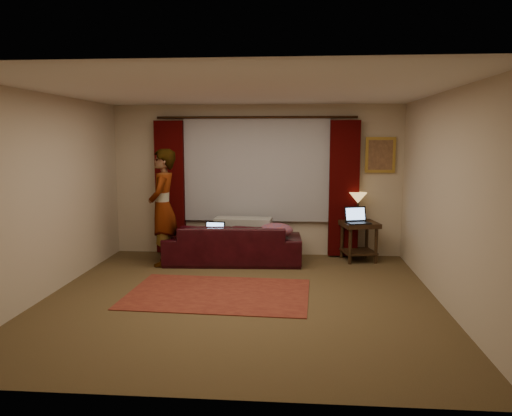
{
  "coord_description": "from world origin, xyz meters",
  "views": [
    {
      "loc": [
        0.7,
        -6.12,
        2.03
      ],
      "look_at": [
        0.1,
        1.2,
        1.0
      ],
      "focal_mm": 35.0,
      "sensor_mm": 36.0,
      "label": 1
    }
  ],
  "objects_px": {
    "sofa": "(233,236)",
    "person": "(163,208)",
    "laptop_sofa": "(213,230)",
    "tiffany_lamp": "(358,207)",
    "end_table": "(359,241)",
    "laptop_table": "(358,215)"
  },
  "relations": [
    {
      "from": "sofa",
      "to": "laptop_sofa",
      "type": "height_order",
      "value": "sofa"
    },
    {
      "from": "laptop_table",
      "to": "person",
      "type": "bearing_deg",
      "value": 171.05
    },
    {
      "from": "laptop_sofa",
      "to": "end_table",
      "type": "height_order",
      "value": "laptop_sofa"
    },
    {
      "from": "end_table",
      "to": "sofa",
      "type": "bearing_deg",
      "value": -171.57
    },
    {
      "from": "laptop_sofa",
      "to": "tiffany_lamp",
      "type": "bearing_deg",
      "value": 23.44
    },
    {
      "from": "laptop_table",
      "to": "person",
      "type": "height_order",
      "value": "person"
    },
    {
      "from": "laptop_sofa",
      "to": "laptop_table",
      "type": "distance_m",
      "value": 2.37
    },
    {
      "from": "sofa",
      "to": "tiffany_lamp",
      "type": "height_order",
      "value": "tiffany_lamp"
    },
    {
      "from": "tiffany_lamp",
      "to": "end_table",
      "type": "bearing_deg",
      "value": -85.0
    },
    {
      "from": "tiffany_lamp",
      "to": "laptop_table",
      "type": "distance_m",
      "value": 0.33
    },
    {
      "from": "tiffany_lamp",
      "to": "person",
      "type": "distance_m",
      "value": 3.23
    },
    {
      "from": "sofa",
      "to": "person",
      "type": "xyz_separation_m",
      "value": [
        -1.1,
        -0.22,
        0.49
      ]
    },
    {
      "from": "person",
      "to": "end_table",
      "type": "bearing_deg",
      "value": 96.89
    },
    {
      "from": "sofa",
      "to": "person",
      "type": "bearing_deg",
      "value": 8.35
    },
    {
      "from": "sofa",
      "to": "tiffany_lamp",
      "type": "xyz_separation_m",
      "value": [
        2.06,
        0.46,
        0.45
      ]
    },
    {
      "from": "laptop_sofa",
      "to": "laptop_table",
      "type": "relative_size",
      "value": 0.9
    },
    {
      "from": "sofa",
      "to": "person",
      "type": "height_order",
      "value": "person"
    },
    {
      "from": "laptop_sofa",
      "to": "person",
      "type": "height_order",
      "value": "person"
    },
    {
      "from": "tiffany_lamp",
      "to": "laptop_table",
      "type": "relative_size",
      "value": 1.19
    },
    {
      "from": "sofa",
      "to": "laptop_table",
      "type": "bearing_deg",
      "value": -178.97
    },
    {
      "from": "sofa",
      "to": "person",
      "type": "distance_m",
      "value": 1.22
    },
    {
      "from": "end_table",
      "to": "tiffany_lamp",
      "type": "bearing_deg",
      "value": 95.0
    }
  ]
}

